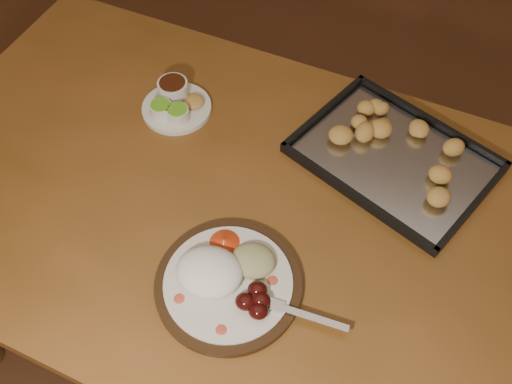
% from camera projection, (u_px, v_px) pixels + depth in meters
% --- Properties ---
extents(ground, '(4.00, 4.00, 0.00)m').
position_uv_depth(ground, '(251.00, 288.00, 1.90)').
color(ground, brown).
rests_on(ground, ground).
extents(dining_table, '(1.62, 1.12, 0.75)m').
position_uv_depth(dining_table, '(239.00, 226.00, 1.27)').
color(dining_table, brown).
rests_on(dining_table, ground).
extents(dinner_plate, '(0.37, 0.28, 0.06)m').
position_uv_depth(dinner_plate, '(226.00, 278.00, 1.07)').
color(dinner_plate, black).
rests_on(dinner_plate, dining_table).
extents(condiment_saucer, '(0.16, 0.16, 0.05)m').
position_uv_depth(condiment_saucer, '(175.00, 103.00, 1.33)').
color(condiment_saucer, silver).
rests_on(condiment_saucer, dining_table).
extents(baking_tray, '(0.49, 0.45, 0.04)m').
position_uv_depth(baking_tray, '(393.00, 156.00, 1.24)').
color(baking_tray, black).
rests_on(baking_tray, dining_table).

